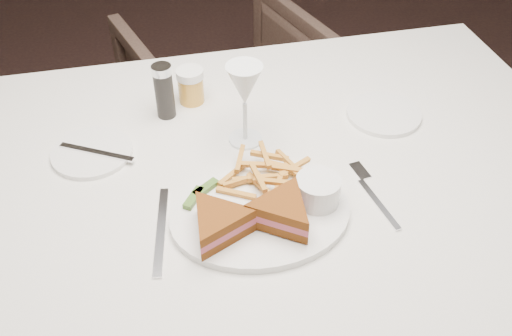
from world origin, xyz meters
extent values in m
plane|color=black|center=(0.00, 0.00, 0.00)|extent=(5.00, 5.00, 0.00)
cube|color=silver|center=(-0.08, -0.36, 0.38)|extent=(1.46, 1.04, 0.75)
imported|color=#45332A|center=(-0.05, 0.55, 0.32)|extent=(0.80, 0.78, 0.65)
ellipsoid|color=white|center=(-0.08, -0.49, 0.76)|extent=(0.34, 0.28, 0.01)
cube|color=silver|center=(-0.25, -0.50, 0.75)|extent=(0.03, 0.21, 0.00)
cylinder|color=white|center=(-0.39, -0.27, 0.76)|extent=(0.16, 0.16, 0.01)
cylinder|color=white|center=(0.23, -0.22, 0.76)|extent=(0.16, 0.16, 0.01)
cylinder|color=black|center=(-0.24, -0.15, 0.81)|extent=(0.04, 0.04, 0.12)
cylinder|color=gold|center=(-0.18, -0.11, 0.79)|extent=(0.06, 0.06, 0.08)
cube|color=#406523|center=(-0.17, -0.42, 0.77)|extent=(0.05, 0.05, 0.01)
cube|color=#406523|center=(-0.19, -0.44, 0.77)|extent=(0.04, 0.06, 0.01)
cylinder|color=white|center=(0.02, -0.47, 0.79)|extent=(0.08, 0.08, 0.05)
camera|label=1|loc=(-0.18, -1.18, 1.48)|focal=40.00mm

